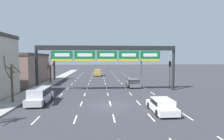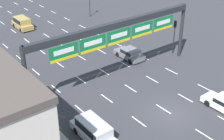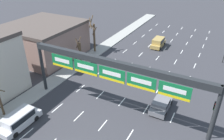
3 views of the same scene
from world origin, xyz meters
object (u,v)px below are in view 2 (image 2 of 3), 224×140
sign_gantry (117,32)px  tree_bare_third (57,127)px  suv_silver (94,130)px  car_grey (130,53)px  suv_gold (22,23)px  traffic_light_mid_block (175,31)px  traffic_light_near_gantry (90,0)px

sign_gantry → tree_bare_third: 13.44m
sign_gantry → suv_silver: sign_gantry is taller
tree_bare_third → suv_silver: bearing=-5.1°
suv_silver → car_grey: size_ratio=1.16×
car_grey → sign_gantry: bearing=-144.7°
suv_gold → tree_bare_third: bearing=-108.2°
sign_gantry → traffic_light_mid_block: sign_gantry is taller
car_grey → traffic_light_near_gantry: size_ratio=0.98×
sign_gantry → traffic_light_near_gantry: (10.66, 21.16, -2.85)m
car_grey → traffic_light_near_gantry: traffic_light_near_gantry is taller
suv_silver → tree_bare_third: size_ratio=0.92×
suv_gold → tree_bare_third: (-9.65, -29.34, 1.61)m
traffic_light_near_gantry → traffic_light_mid_block: 20.15m
traffic_light_mid_block → suv_gold: bearing=119.2°
sign_gantry → traffic_light_mid_block: (10.56, 1.02, -2.61)m
car_grey → traffic_light_mid_block: traffic_light_mid_block is taller
car_grey → traffic_light_near_gantry: 18.79m
car_grey → suv_gold: 20.41m
suv_silver → sign_gantry: bearing=40.4°
sign_gantry → suv_silver: (-8.04, -6.84, -4.94)m
sign_gantry → traffic_light_near_gantry: bearing=63.3°
sign_gantry → suv_gold: 23.38m
sign_gantry → traffic_light_near_gantry: sign_gantry is taller
tree_bare_third → sign_gantry: bearing=30.2°
suv_silver → tree_bare_third: tree_bare_third is taller
car_grey → traffic_light_mid_block: bearing=-23.1°
traffic_light_near_gantry → sign_gantry: bearing=-116.7°
tree_bare_third → suv_gold: bearing=71.8°
traffic_light_near_gantry → tree_bare_third: tree_bare_third is taller
traffic_light_mid_block → suv_silver: bearing=-157.1°
suv_silver → suv_gold: 30.32m
sign_gantry → suv_silver: 11.65m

